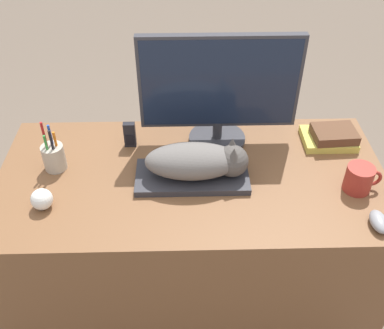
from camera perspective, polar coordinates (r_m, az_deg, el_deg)
The scene contains 10 objects.
desk at distance 1.87m, azimuth -0.00°, elevation -10.07°, with size 1.39×0.68×0.76m.
keyboard at distance 1.57m, azimuth -0.00°, elevation -1.53°, with size 0.39×0.18×0.02m.
cat at distance 1.53m, azimuth 1.07°, elevation 0.49°, with size 0.36×0.15×0.13m.
monitor at distance 1.63m, azimuth 3.48°, elevation 9.68°, with size 0.58×0.22×0.43m.
computer_mouse at distance 1.53m, azimuth 22.64°, elevation -6.71°, with size 0.05×0.10×0.04m.
coffee_mug at distance 1.62m, azimuth 20.50°, elevation -1.68°, with size 0.13×0.09×0.09m.
pen_cup at distance 1.67m, azimuth -17.15°, elevation 1.00°, with size 0.08×0.08×0.20m.
baseball at distance 1.54m, azimuth -18.54°, elevation -4.21°, with size 0.07×0.07×0.07m.
phone at distance 1.72m, azimuth -7.90°, elevation 3.76°, with size 0.04×0.03×0.10m.
book_stack at distance 1.81m, azimuth 17.23°, elevation 3.40°, with size 0.20×0.15×0.07m.
Camera 1 is at (-0.03, -0.86, 1.81)m, focal length 42.00 mm.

